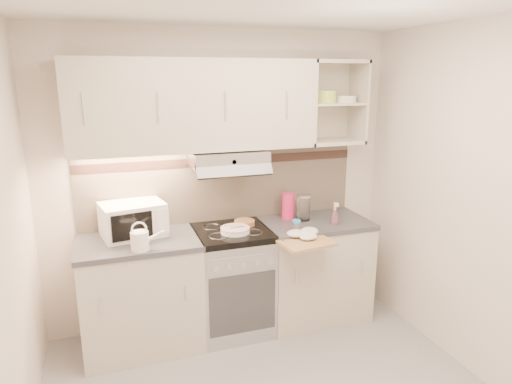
% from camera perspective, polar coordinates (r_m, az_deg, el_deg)
% --- Properties ---
extents(room_shell, '(3.04, 2.84, 2.52)m').
position_cam_1_polar(room_shell, '(2.88, 0.80, 4.45)').
color(room_shell, beige).
rests_on(room_shell, ground).
extents(base_cabinet_left, '(0.90, 0.60, 0.86)m').
position_cam_1_polar(base_cabinet_left, '(3.81, -14.13, -12.48)').
color(base_cabinet_left, beige).
rests_on(base_cabinet_left, ground).
extents(worktop_left, '(0.92, 0.62, 0.04)m').
position_cam_1_polar(worktop_left, '(3.63, -14.56, -6.12)').
color(worktop_left, '#47474C').
rests_on(worktop_left, base_cabinet_left).
extents(base_cabinet_right, '(0.90, 0.60, 0.86)m').
position_cam_1_polar(base_cabinet_right, '(4.17, 7.17, -9.73)').
color(base_cabinet_right, beige).
rests_on(base_cabinet_right, ground).
extents(worktop_right, '(0.92, 0.62, 0.04)m').
position_cam_1_polar(worktop_right, '(4.01, 7.37, -3.84)').
color(worktop_right, '#47474C').
rests_on(worktop_right, base_cabinet_right).
extents(electric_range, '(0.60, 0.60, 0.90)m').
position_cam_1_polar(electric_range, '(3.91, -2.95, -10.96)').
color(electric_range, '#B7B7BC').
rests_on(electric_range, ground).
extents(microwave, '(0.53, 0.43, 0.26)m').
position_cam_1_polar(microwave, '(3.69, -15.15, -3.33)').
color(microwave, white).
rests_on(microwave, worktop_left).
extents(watering_can, '(0.25, 0.13, 0.22)m').
position_cam_1_polar(watering_can, '(3.39, -14.18, -5.82)').
color(watering_can, white).
rests_on(watering_can, worktop_left).
extents(plate_stack, '(0.24, 0.24, 0.05)m').
position_cam_1_polar(plate_stack, '(3.67, -2.62, -4.76)').
color(plate_stack, white).
rests_on(plate_stack, electric_range).
extents(bread_loaf, '(0.17, 0.17, 0.04)m').
position_cam_1_polar(bread_loaf, '(3.84, -1.46, -3.86)').
color(bread_loaf, '#B0864B').
rests_on(bread_loaf, electric_range).
extents(pink_pitcher, '(0.12, 0.11, 0.22)m').
position_cam_1_polar(pink_pitcher, '(4.01, 4.05, -1.77)').
color(pink_pitcher, '#DD215C').
rests_on(pink_pitcher, worktop_right).
extents(glass_jar, '(0.12, 0.12, 0.23)m').
position_cam_1_polar(glass_jar, '(3.97, 5.96, -1.92)').
color(glass_jar, silver).
rests_on(glass_jar, worktop_right).
extents(spice_jar, '(0.07, 0.07, 0.10)m').
position_cam_1_polar(spice_jar, '(3.69, 5.06, -4.23)').
color(spice_jar, white).
rests_on(spice_jar, worktop_right).
extents(spray_bottle, '(0.07, 0.07, 0.20)m').
position_cam_1_polar(spray_bottle, '(3.92, 9.81, -2.86)').
color(spray_bottle, pink).
rests_on(spray_bottle, worktop_right).
extents(cutting_board, '(0.45, 0.42, 0.02)m').
position_cam_1_polar(cutting_board, '(3.59, 6.00, -6.13)').
color(cutting_board, '#A8794A').
rests_on(cutting_board, base_cabinet_right).
extents(dish_towel, '(0.31, 0.29, 0.07)m').
position_cam_1_polar(dish_towel, '(3.61, 6.15, -5.26)').
color(dish_towel, silver).
rests_on(dish_towel, cutting_board).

